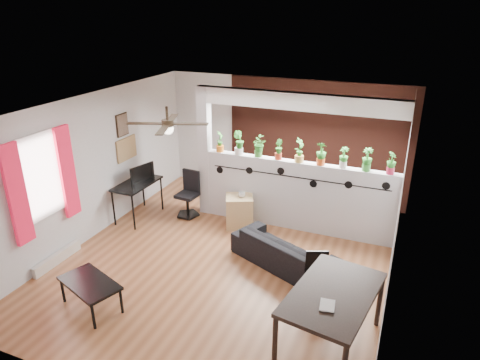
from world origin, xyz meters
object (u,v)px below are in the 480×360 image
at_px(potted_plant_1, 239,142).
at_px(sofa, 284,251).
at_px(potted_plant_7, 367,159).
at_px(dining_table, 333,298).
at_px(potted_plant_3, 279,149).
at_px(cube_shelf, 239,211).
at_px(computer_desk, 137,186).
at_px(potted_plant_4, 300,149).
at_px(potted_plant_0, 220,141).
at_px(potted_plant_2, 258,146).
at_px(cup, 242,194).
at_px(potted_plant_6, 344,157).
at_px(office_chair, 189,197).
at_px(ceiling_fan, 168,125).
at_px(potted_plant_8, 391,162).
at_px(coffee_table, 90,285).
at_px(potted_plant_5, 321,153).
at_px(folding_chair, 317,275).

distance_m(potted_plant_1, sofa, 2.31).
relative_size(potted_plant_7, dining_table, 0.25).
height_order(potted_plant_3, cube_shelf, potted_plant_3).
relative_size(potted_plant_1, cube_shelf, 0.73).
xyz_separation_m(potted_plant_1, computer_desk, (-1.86, -0.76, -0.91)).
distance_m(potted_plant_4, potted_plant_7, 1.19).
bearing_deg(dining_table, cube_shelf, 131.86).
bearing_deg(potted_plant_0, potted_plant_3, 0.00).
height_order(potted_plant_3, potted_plant_7, potted_plant_7).
height_order(potted_plant_2, cube_shelf, potted_plant_2).
bearing_deg(cup, cube_shelf, 180.00).
bearing_deg(potted_plant_6, office_chair, -174.06).
distance_m(potted_plant_3, cup, 1.11).
xyz_separation_m(potted_plant_2, cube_shelf, (-0.24, -0.34, -1.25)).
distance_m(ceiling_fan, office_chair, 2.48).
bearing_deg(potted_plant_8, coffee_table, -136.86).
bearing_deg(potted_plant_0, potted_plant_8, 0.00).
distance_m(potted_plant_4, sofa, 1.89).
xyz_separation_m(potted_plant_1, potted_plant_6, (1.98, 0.00, -0.04)).
bearing_deg(potted_plant_5, cup, -166.15).
distance_m(potted_plant_7, coffee_table, 4.82).
bearing_deg(ceiling_fan, potted_plant_0, 89.36).
height_order(potted_plant_8, coffee_table, potted_plant_8).
distance_m(potted_plant_5, potted_plant_6, 0.40).
bearing_deg(folding_chair, potted_plant_3, 120.88).
distance_m(dining_table, folding_chair, 0.85).
bearing_deg(folding_chair, dining_table, -64.77).
height_order(potted_plant_2, potted_plant_3, potted_plant_2).
bearing_deg(cup, coffee_table, -109.05).
distance_m(potted_plant_0, cube_shelf, 1.42).
height_order(folding_chair, coffee_table, folding_chair).
xyz_separation_m(potted_plant_5, cube_shelf, (-1.43, -0.34, -1.26)).
bearing_deg(ceiling_fan, cube_shelf, 68.81).
distance_m(potted_plant_3, sofa, 1.93).
distance_m(potted_plant_0, potted_plant_1, 0.40).
bearing_deg(potted_plant_0, potted_plant_6, 0.00).
bearing_deg(potted_plant_6, computer_desk, -168.79).
xyz_separation_m(ceiling_fan, dining_table, (2.82, -1.05, -1.59)).
height_order(potted_plant_8, office_chair, potted_plant_8).
bearing_deg(dining_table, potted_plant_8, 82.75).
bearing_deg(office_chair, potted_plant_6, 5.94).
bearing_deg(cube_shelf, potted_plant_1, 90.16).
height_order(potted_plant_8, folding_chair, potted_plant_8).
bearing_deg(office_chair, computer_desk, -153.09).
bearing_deg(potted_plant_3, potted_plant_2, -180.00).
xyz_separation_m(potted_plant_0, sofa, (1.74, -1.32, -1.32)).
bearing_deg(potted_plant_3, cube_shelf, -151.98).
xyz_separation_m(potted_plant_0, potted_plant_4, (1.58, 0.00, 0.02)).
bearing_deg(potted_plant_8, potted_plant_2, 180.00).
xyz_separation_m(potted_plant_5, sofa, (-0.24, -1.32, -1.32)).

